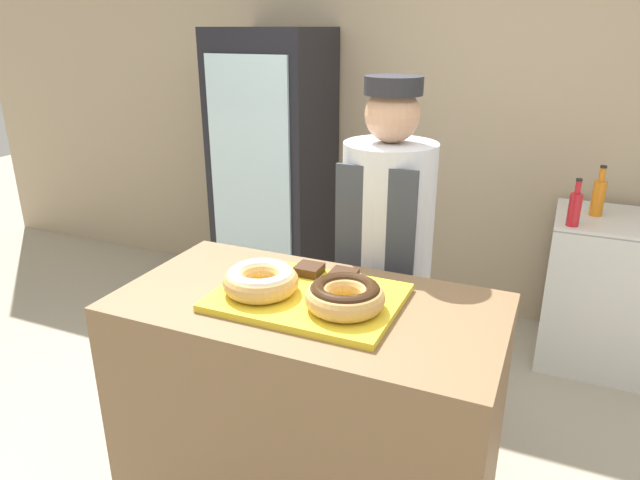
# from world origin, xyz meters

# --- Properties ---
(wall_back) EXTENTS (8.00, 0.06, 2.70)m
(wall_back) POSITION_xyz_m (0.00, 2.13, 1.35)
(wall_back) COLOR tan
(wall_back) RESTS_ON ground_plane
(display_counter) EXTENTS (1.28, 0.67, 0.97)m
(display_counter) POSITION_xyz_m (0.00, 0.00, 0.49)
(display_counter) COLOR brown
(display_counter) RESTS_ON ground_plane
(serving_tray) EXTENTS (0.60, 0.44, 0.02)m
(serving_tray) POSITION_xyz_m (0.00, 0.00, 0.99)
(serving_tray) COLOR yellow
(serving_tray) RESTS_ON display_counter
(donut_light_glaze) EXTENTS (0.25, 0.25, 0.08)m
(donut_light_glaze) POSITION_xyz_m (-0.15, -0.05, 1.04)
(donut_light_glaze) COLOR tan
(donut_light_glaze) RESTS_ON serving_tray
(donut_chocolate_glaze) EXTENTS (0.25, 0.25, 0.08)m
(donut_chocolate_glaze) POSITION_xyz_m (0.15, -0.05, 1.04)
(donut_chocolate_glaze) COLOR tan
(donut_chocolate_glaze) RESTS_ON serving_tray
(brownie_back_left) EXTENTS (0.09, 0.09, 0.03)m
(brownie_back_left) POSITION_xyz_m (-0.07, 0.15, 1.01)
(brownie_back_left) COLOR #382111
(brownie_back_left) RESTS_ON serving_tray
(brownie_back_right) EXTENTS (0.09, 0.09, 0.03)m
(brownie_back_right) POSITION_xyz_m (0.07, 0.15, 1.01)
(brownie_back_right) COLOR #382111
(brownie_back_right) RESTS_ON serving_tray
(baker_person) EXTENTS (0.38, 0.38, 1.65)m
(baker_person) POSITION_xyz_m (0.08, 0.62, 0.87)
(baker_person) COLOR #4C4C51
(baker_person) RESTS_ON ground_plane
(beverage_fridge) EXTENTS (0.67, 0.65, 1.82)m
(beverage_fridge) POSITION_xyz_m (-1.05, 1.75, 0.91)
(beverage_fridge) COLOR black
(beverage_fridge) RESTS_ON ground_plane
(bottle_red) EXTENTS (0.06, 0.06, 0.25)m
(bottle_red) POSITION_xyz_m (0.80, 1.53, 0.96)
(bottle_red) COLOR red
(bottle_red) RESTS_ON chest_freezer
(bottle_orange) EXTENTS (0.07, 0.07, 0.28)m
(bottle_orange) POSITION_xyz_m (0.91, 1.77, 0.97)
(bottle_orange) COLOR orange
(bottle_orange) RESTS_ON chest_freezer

